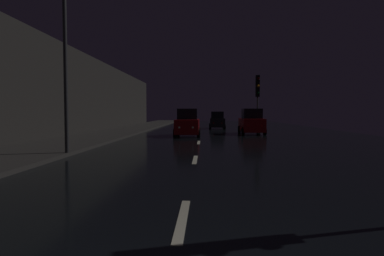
{
  "coord_description": "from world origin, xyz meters",
  "views": [
    {
      "loc": [
        0.38,
        -2.37,
        1.78
      ],
      "look_at": [
        -0.22,
        12.49,
        1.07
      ],
      "focal_mm": 30.66,
      "sensor_mm": 36.0,
      "label": 1
    }
  ],
  "objects_px": {
    "car_parked_right_far": "(251,122)",
    "car_distant_taillights": "(217,121)",
    "streetlamp_overhead": "(75,28)",
    "car_approaching_headlights": "(188,124)",
    "traffic_light_far_right": "(258,91)"
  },
  "relations": [
    {
      "from": "car_parked_right_far",
      "to": "car_distant_taillights",
      "type": "bearing_deg",
      "value": 15.92
    },
    {
      "from": "streetlamp_overhead",
      "to": "car_distant_taillights",
      "type": "distance_m",
      "value": 24.39
    },
    {
      "from": "streetlamp_overhead",
      "to": "car_parked_right_far",
      "type": "relative_size",
      "value": 1.88
    },
    {
      "from": "car_approaching_headlights",
      "to": "car_distant_taillights",
      "type": "distance_m",
      "value": 11.74
    },
    {
      "from": "traffic_light_far_right",
      "to": "car_distant_taillights",
      "type": "height_order",
      "value": "traffic_light_far_right"
    },
    {
      "from": "streetlamp_overhead",
      "to": "car_distant_taillights",
      "type": "height_order",
      "value": "streetlamp_overhead"
    },
    {
      "from": "car_approaching_headlights",
      "to": "car_distant_taillights",
      "type": "bearing_deg",
      "value": 166.98
    },
    {
      "from": "traffic_light_far_right",
      "to": "car_parked_right_far",
      "type": "distance_m",
      "value": 3.5
    },
    {
      "from": "traffic_light_far_right",
      "to": "car_distant_taillights",
      "type": "bearing_deg",
      "value": -159.78
    },
    {
      "from": "streetlamp_overhead",
      "to": "car_parked_right_far",
      "type": "distance_m",
      "value": 17.4
    },
    {
      "from": "streetlamp_overhead",
      "to": "car_parked_right_far",
      "type": "xyz_separation_m",
      "value": [
        9.0,
        14.3,
        -4.16
      ]
    },
    {
      "from": "car_parked_right_far",
      "to": "car_approaching_headlights",
      "type": "bearing_deg",
      "value": 116.78
    },
    {
      "from": "streetlamp_overhead",
      "to": "car_distant_taillights",
      "type": "xyz_separation_m",
      "value": [
        6.48,
        23.13,
        -4.25
      ]
    },
    {
      "from": "car_parked_right_far",
      "to": "car_distant_taillights",
      "type": "height_order",
      "value": "car_parked_right_far"
    },
    {
      "from": "car_approaching_headlights",
      "to": "streetlamp_overhead",
      "type": "bearing_deg",
      "value": -18.16
    }
  ]
}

